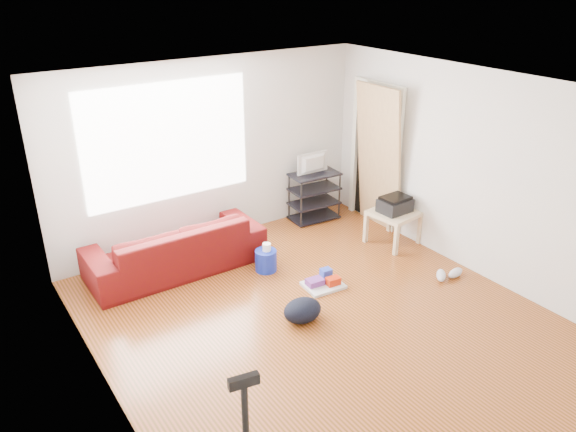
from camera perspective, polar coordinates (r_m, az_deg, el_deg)
room at (r=5.76m, az=3.47°, el=0.63°), size 4.51×5.01×2.51m
sofa at (r=7.33m, az=-11.16°, el=-5.28°), size 2.20×0.86×0.64m
tv_stand at (r=8.42m, az=2.68°, el=2.05°), size 0.76×0.47×0.73m
tv at (r=8.24m, az=2.75°, el=5.33°), size 0.53×0.07×0.31m
side_table at (r=7.81m, az=10.71°, el=-0.05°), size 0.65×0.65×0.47m
printer at (r=7.74m, az=10.81°, el=1.17°), size 0.43×0.34×0.22m
bucket at (r=7.17m, az=-2.24°, el=-5.49°), size 0.34×0.34×0.28m
toilet_paper at (r=7.08m, az=-2.17°, el=-4.16°), size 0.11×0.11×0.10m
cleaning_tray at (r=6.82m, az=3.63°, el=-6.72°), size 0.49×0.40×0.16m
backpack at (r=6.24m, az=1.47°, el=-10.48°), size 0.47×0.39×0.24m
sneakers at (r=7.24m, az=15.97°, el=-5.69°), size 0.47×0.27×0.11m
door_panel at (r=8.45m, az=8.74°, el=-0.91°), size 0.26×0.84×2.08m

